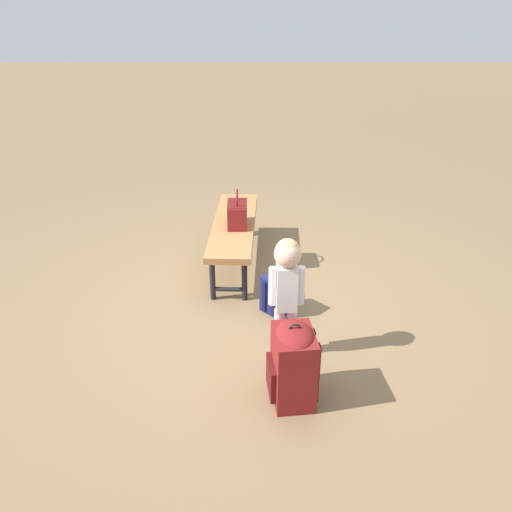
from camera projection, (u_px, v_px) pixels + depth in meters
ground_plane at (248, 309)px, 4.41m from camera, size 40.00×40.00×0.00m
park_bench at (234, 227)px, 5.01m from camera, size 1.61×0.46×0.45m
handbag at (237, 213)px, 4.85m from camera, size 0.32×0.19×0.37m
child_standing at (287, 281)px, 3.57m from camera, size 0.19×0.26×0.94m
backpack_large at (293, 362)px, 3.30m from camera, size 0.37×0.34×0.59m
backpack_small at (276, 292)px, 4.30m from camera, size 0.27×0.27×0.38m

